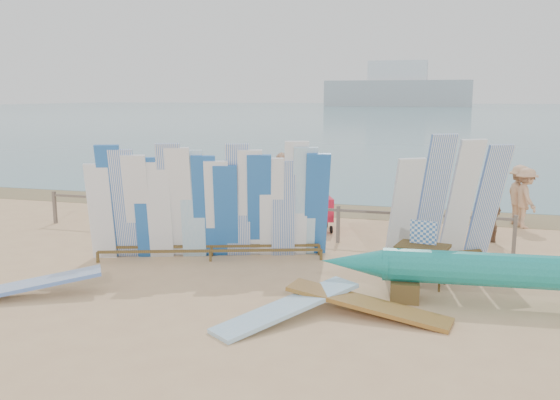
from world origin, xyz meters
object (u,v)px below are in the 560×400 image
(main_surfboard_rack, at_px, (210,207))
(beachgoer_6, at_px, (312,198))
(beachgoer_11, at_px, (198,178))
(vendor_table, at_px, (422,264))
(beachgoer_3, at_px, (223,191))
(beachgoer_1, at_px, (191,192))
(flat_board_c, at_px, (367,315))
(beachgoer_10, at_px, (492,207))
(beachgoer_extra_1, at_px, (113,179))
(flat_board_b, at_px, (288,318))
(beachgoer_9, at_px, (519,195))
(outrigger_canoe, at_px, (512,273))
(beach_chair_right, at_px, (301,223))
(beachgoer_2, at_px, (232,199))
(beachgoer_5, at_px, (283,180))
(side_surfboard_rack, at_px, (447,208))
(flat_board_e, at_px, (23,297))
(beachgoer_extra_0, at_px, (526,198))
(stroller, at_px, (321,213))
(beach_chair_left, at_px, (258,220))
(beachgoer_8, at_px, (487,208))

(main_surfboard_rack, relative_size, beachgoer_6, 2.88)
(beachgoer_11, bearing_deg, main_surfboard_rack, 32.88)
(beachgoer_6, bearing_deg, vendor_table, 38.42)
(vendor_table, bearing_deg, beachgoer_6, 138.77)
(beachgoer_3, height_order, beachgoer_1, beachgoer_1)
(main_surfboard_rack, distance_m, flat_board_c, 4.61)
(beachgoer_3, relative_size, beachgoer_10, 0.90)
(beachgoer_extra_1, xyz_separation_m, beachgoer_11, (2.88, 0.46, 0.08))
(beachgoer_11, height_order, beachgoer_10, beachgoer_11)
(flat_board_b, bearing_deg, vendor_table, 84.56)
(beachgoer_9, bearing_deg, outrigger_canoe, 157.45)
(beach_chair_right, bearing_deg, beachgoer_extra_1, 166.37)
(beachgoer_6, bearing_deg, outrigger_canoe, 44.93)
(beachgoer_11, height_order, beachgoer_1, beachgoer_11)
(outrigger_canoe, relative_size, beachgoer_9, 3.91)
(beachgoer_2, height_order, beachgoer_5, beachgoer_5)
(main_surfboard_rack, relative_size, beachgoer_11, 2.99)
(side_surfboard_rack, height_order, flat_board_e, side_surfboard_rack)
(flat_board_e, xyz_separation_m, beachgoer_extra_0, (9.18, 8.46, 0.81))
(flat_board_b, height_order, beachgoer_extra_0, beachgoer_extra_0)
(flat_board_c, relative_size, beachgoer_3, 1.77)
(stroller, height_order, beachgoer_1, beachgoer_1)
(flat_board_e, relative_size, stroller, 2.31)
(beach_chair_left, bearing_deg, vendor_table, -33.59)
(side_surfboard_rack, bearing_deg, beachgoer_8, 40.10)
(beach_chair_left, height_order, beachgoer_5, beachgoer_5)
(beachgoer_3, bearing_deg, vendor_table, -25.80)
(vendor_table, relative_size, beachgoer_6, 0.70)
(beachgoer_9, xyz_separation_m, beachgoer_extra_0, (0.13, -0.33, -0.02))
(flat_board_c, distance_m, beachgoer_2, 6.84)
(vendor_table, bearing_deg, beachgoer_extra_1, 159.89)
(beach_chair_left, height_order, beachgoer_2, beachgoer_2)
(main_surfboard_rack, bearing_deg, beachgoer_1, 101.91)
(flat_board_b, bearing_deg, beachgoer_3, 153.81)
(beachgoer_5, height_order, beachgoer_8, beachgoer_5)
(stroller, distance_m, beachgoer_5, 3.38)
(beachgoer_6, bearing_deg, beachgoer_10, 92.15)
(flat_board_b, bearing_deg, beachgoer_2, 153.47)
(side_surfboard_rack, distance_m, beachgoer_6, 4.36)
(side_surfboard_rack, relative_size, flat_board_c, 1.04)
(beach_chair_right, bearing_deg, flat_board_b, -69.90)
(main_surfboard_rack, height_order, beachgoer_5, main_surfboard_rack)
(beachgoer_extra_0, bearing_deg, main_surfboard_rack, 110.56)
(beachgoer_11, bearing_deg, beachgoer_3, 47.78)
(beachgoer_8, relative_size, beachgoer_extra_0, 0.94)
(beachgoer_1, relative_size, beachgoer_9, 1.01)
(vendor_table, xyz_separation_m, flat_board_e, (-6.75, -2.65, -0.41))
(beach_chair_left, distance_m, beachgoer_3, 2.16)
(side_surfboard_rack, xyz_separation_m, beachgoer_3, (-6.35, 3.74, -0.51))
(flat_board_c, height_order, beachgoer_extra_0, beachgoer_extra_0)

